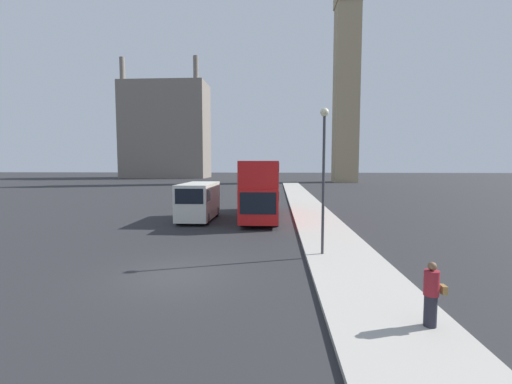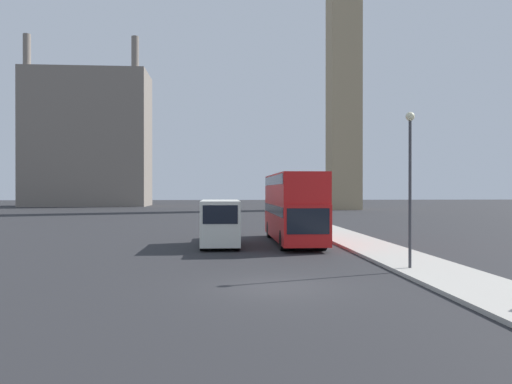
# 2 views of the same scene
# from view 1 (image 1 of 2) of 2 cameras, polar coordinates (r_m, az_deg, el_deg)

# --- Properties ---
(ground_plane) EXTENTS (300.00, 300.00, 0.00)m
(ground_plane) POSITION_cam_1_polar(r_m,az_deg,el_deg) (13.26, -13.39, -13.26)
(ground_plane) COLOR #28282B
(sidewalk_strip) EXTENTS (3.20, 120.00, 0.15)m
(sidewalk_strip) POSITION_cam_1_polar(r_m,az_deg,el_deg) (13.02, 16.51, -13.31)
(sidewalk_strip) COLOR #ADA89E
(sidewalk_strip) RESTS_ON ground_plane
(clock_tower) EXTENTS (5.52, 5.69, 55.91)m
(clock_tower) POSITION_cam_1_polar(r_m,az_deg,el_deg) (83.52, 14.92, 21.69)
(clock_tower) COLOR tan
(clock_tower) RESTS_ON ground_plane
(building_block_distant) EXTENTS (24.36, 12.08, 33.56)m
(building_block_distant) POSITION_cam_1_polar(r_m,az_deg,el_deg) (105.69, -14.76, 9.82)
(building_block_distant) COLOR slate
(building_block_distant) RESTS_ON ground_plane
(red_double_decker_bus) EXTENTS (2.54, 10.55, 4.25)m
(red_double_decker_bus) POSITION_cam_1_polar(r_m,az_deg,el_deg) (25.82, 0.97, 0.94)
(red_double_decker_bus) COLOR red
(red_double_decker_bus) RESTS_ON ground_plane
(white_van) EXTENTS (2.20, 5.41, 2.68)m
(white_van) POSITION_cam_1_polar(r_m,az_deg,el_deg) (24.89, -9.58, -1.43)
(white_van) COLOR silver
(white_van) RESTS_ON ground_plane
(pedestrian) EXTENTS (0.51, 0.35, 1.58)m
(pedestrian) POSITION_cam_1_polar(r_m,az_deg,el_deg) (9.53, 27.20, -14.93)
(pedestrian) COLOR #23232D
(pedestrian) RESTS_ON sidewalk_strip
(street_lamp) EXTENTS (0.36, 0.36, 6.27)m
(street_lamp) POSITION_cam_1_polar(r_m,az_deg,el_deg) (14.94, 11.23, 5.21)
(street_lamp) COLOR #38383D
(street_lamp) RESTS_ON sidewalk_strip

